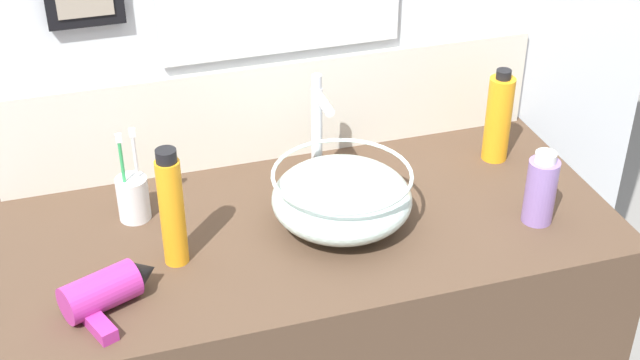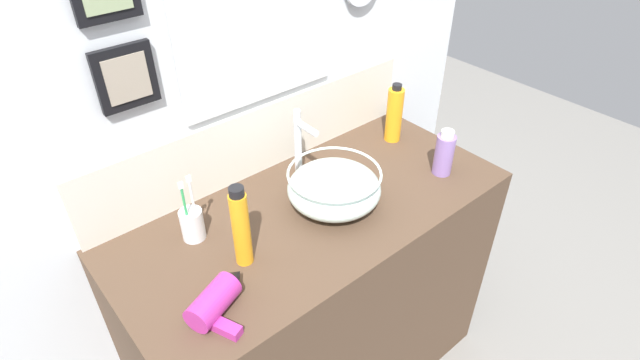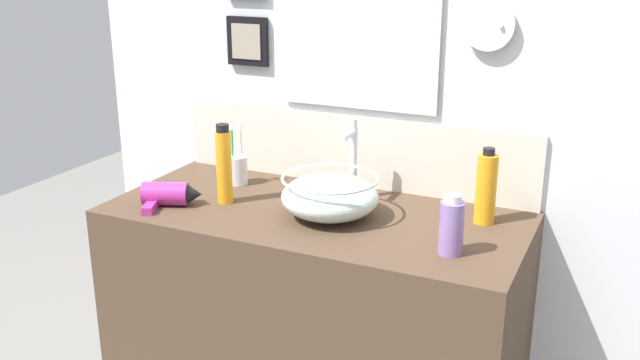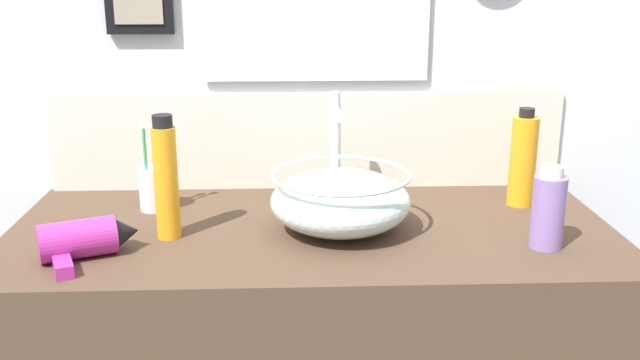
{
  "view_description": "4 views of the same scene",
  "coord_description": "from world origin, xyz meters",
  "px_view_note": "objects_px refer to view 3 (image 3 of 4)",
  "views": [
    {
      "loc": [
        -0.42,
        -1.41,
        1.89
      ],
      "look_at": [
        0.02,
        0.0,
        0.96
      ],
      "focal_mm": 50.0,
      "sensor_mm": 36.0,
      "label": 1
    },
    {
      "loc": [
        -0.73,
        -0.88,
        1.82
      ],
      "look_at": [
        0.02,
        0.0,
        0.96
      ],
      "focal_mm": 28.0,
      "sensor_mm": 36.0,
      "label": 2
    },
    {
      "loc": [
        0.84,
        -1.76,
        1.6
      ],
      "look_at": [
        0.02,
        0.0,
        0.96
      ],
      "focal_mm": 40.0,
      "sensor_mm": 36.0,
      "label": 3
    },
    {
      "loc": [
        -0.04,
        -1.36,
        1.37
      ],
      "look_at": [
        0.02,
        0.0,
        0.96
      ],
      "focal_mm": 40.0,
      "sensor_mm": 36.0,
      "label": 4
    }
  ],
  "objects_px": {
    "faucet": "(352,155)",
    "shampoo_bottle": "(486,188)",
    "glass_bowl_sink": "(330,196)",
    "toothbrush_cup": "(238,169)",
    "hair_drier": "(170,195)",
    "soap_dispenser": "(452,226)",
    "spray_bottle": "(224,165)"
  },
  "relations": [
    {
      "from": "faucet",
      "to": "shampoo_bottle",
      "type": "bearing_deg",
      "value": -2.42
    },
    {
      "from": "glass_bowl_sink",
      "to": "shampoo_bottle",
      "type": "xyz_separation_m",
      "value": [
        0.41,
        0.14,
        0.04
      ]
    },
    {
      "from": "toothbrush_cup",
      "to": "faucet",
      "type": "bearing_deg",
      "value": 2.57
    },
    {
      "from": "glass_bowl_sink",
      "to": "hair_drier",
      "type": "xyz_separation_m",
      "value": [
        -0.47,
        -0.12,
        -0.03
      ]
    },
    {
      "from": "shampoo_bottle",
      "to": "hair_drier",
      "type": "bearing_deg",
      "value": -163.47
    },
    {
      "from": "glass_bowl_sink",
      "to": "shampoo_bottle",
      "type": "relative_size",
      "value": 1.29
    },
    {
      "from": "glass_bowl_sink",
      "to": "toothbrush_cup",
      "type": "distance_m",
      "value": 0.42
    },
    {
      "from": "hair_drier",
      "to": "soap_dispenser",
      "type": "distance_m",
      "value": 0.85
    },
    {
      "from": "hair_drier",
      "to": "soap_dispenser",
      "type": "bearing_deg",
      "value": 0.9
    },
    {
      "from": "faucet",
      "to": "shampoo_bottle",
      "type": "relative_size",
      "value": 1.16
    },
    {
      "from": "toothbrush_cup",
      "to": "soap_dispenser",
      "type": "height_order",
      "value": "toothbrush_cup"
    },
    {
      "from": "spray_bottle",
      "to": "soap_dispenser",
      "type": "bearing_deg",
      "value": -6.42
    },
    {
      "from": "hair_drier",
      "to": "soap_dispenser",
      "type": "xyz_separation_m",
      "value": [
        0.85,
        0.01,
        0.04
      ]
    },
    {
      "from": "faucet",
      "to": "hair_drier",
      "type": "xyz_separation_m",
      "value": [
        -0.47,
        -0.28,
        -0.11
      ]
    },
    {
      "from": "shampoo_bottle",
      "to": "soap_dispenser",
      "type": "xyz_separation_m",
      "value": [
        -0.03,
        -0.25,
        -0.03
      ]
    },
    {
      "from": "toothbrush_cup",
      "to": "shampoo_bottle",
      "type": "distance_m",
      "value": 0.8
    },
    {
      "from": "glass_bowl_sink",
      "to": "shampoo_bottle",
      "type": "distance_m",
      "value": 0.44
    },
    {
      "from": "faucet",
      "to": "hair_drier",
      "type": "relative_size",
      "value": 1.34
    },
    {
      "from": "shampoo_bottle",
      "to": "soap_dispenser",
      "type": "relative_size",
      "value": 1.37
    },
    {
      "from": "hair_drier",
      "to": "toothbrush_cup",
      "type": "distance_m",
      "value": 0.27
    },
    {
      "from": "hair_drier",
      "to": "glass_bowl_sink",
      "type": "bearing_deg",
      "value": 14.05
    },
    {
      "from": "shampoo_bottle",
      "to": "faucet",
      "type": "bearing_deg",
      "value": 177.58
    },
    {
      "from": "toothbrush_cup",
      "to": "spray_bottle",
      "type": "height_order",
      "value": "spray_bottle"
    },
    {
      "from": "hair_drier",
      "to": "toothbrush_cup",
      "type": "height_order",
      "value": "toothbrush_cup"
    },
    {
      "from": "hair_drier",
      "to": "spray_bottle",
      "type": "height_order",
      "value": "spray_bottle"
    },
    {
      "from": "spray_bottle",
      "to": "toothbrush_cup",
      "type": "bearing_deg",
      "value": 108.89
    },
    {
      "from": "shampoo_bottle",
      "to": "spray_bottle",
      "type": "bearing_deg",
      "value": -167.36
    },
    {
      "from": "hair_drier",
      "to": "toothbrush_cup",
      "type": "relative_size",
      "value": 0.92
    },
    {
      "from": "spray_bottle",
      "to": "faucet",
      "type": "bearing_deg",
      "value": 28.76
    },
    {
      "from": "hair_drier",
      "to": "soap_dispenser",
      "type": "height_order",
      "value": "soap_dispenser"
    },
    {
      "from": "soap_dispenser",
      "to": "spray_bottle",
      "type": "xyz_separation_m",
      "value": [
        -0.72,
        0.08,
        0.04
      ]
    },
    {
      "from": "faucet",
      "to": "shampoo_bottle",
      "type": "xyz_separation_m",
      "value": [
        0.41,
        -0.02,
        -0.04
      ]
    }
  ]
}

